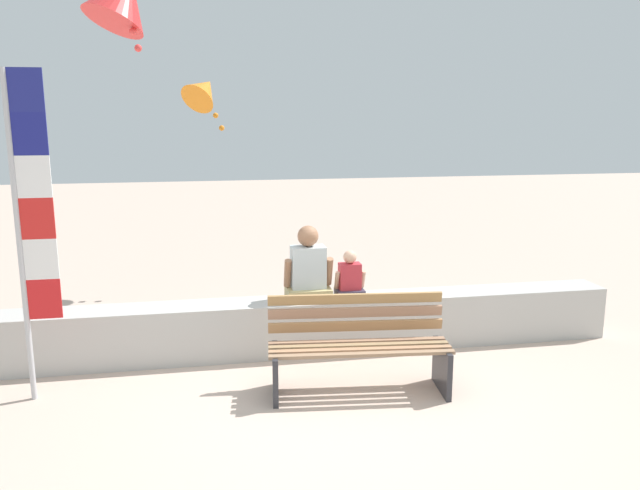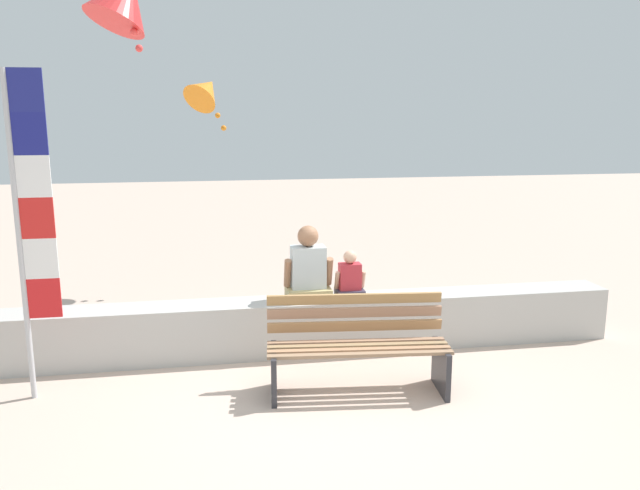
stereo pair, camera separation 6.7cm
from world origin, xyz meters
TOP-DOWN VIEW (x-y plane):
  - ground_plane at (0.00, 0.00)m, footprint 40.00×40.00m
  - seawall_ledge at (0.00, 1.37)m, footprint 6.88×0.47m
  - park_bench at (0.27, 0.29)m, footprint 1.74×0.78m
  - person_adult at (-0.02, 1.39)m, footprint 0.53×0.39m
  - person_child at (0.44, 1.39)m, footprint 0.34×0.25m
  - flag_banner at (-2.62, 0.64)m, footprint 0.33×0.05m
  - kite_orange at (-1.04, 4.46)m, footprint 0.80×0.83m

SIDE VIEW (x-z plane):
  - ground_plane at x=0.00m, z-range 0.00..0.00m
  - seawall_ledge at x=0.00m, z-range 0.00..0.59m
  - park_bench at x=0.27m, z-range -0.02..0.86m
  - person_child at x=0.44m, z-range 0.54..1.06m
  - person_adult at x=-0.02m, z-range 0.51..1.32m
  - flag_banner at x=-2.62m, z-range 0.22..3.18m
  - kite_orange at x=-1.04m, z-range 2.46..3.37m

